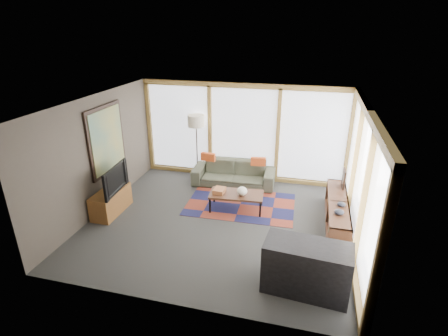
% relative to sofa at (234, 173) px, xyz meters
% --- Properties ---
extents(ground, '(5.50, 5.50, 0.00)m').
position_rel_sofa_xyz_m(ground, '(0.14, -1.95, -0.31)').
color(ground, '#292927').
rests_on(ground, ground).
extents(room_envelope, '(5.52, 5.02, 2.62)m').
position_rel_sofa_xyz_m(room_envelope, '(0.63, -1.39, 1.23)').
color(room_envelope, '#4A4237').
rests_on(room_envelope, ground).
extents(rug, '(2.56, 1.69, 0.01)m').
position_rel_sofa_xyz_m(rug, '(0.42, -1.07, -0.31)').
color(rug, maroon).
rests_on(rug, ground).
extents(sofa, '(2.18, 0.95, 0.62)m').
position_rel_sofa_xyz_m(sofa, '(0.00, 0.00, 0.00)').
color(sofa, '#3F4130').
rests_on(sofa, ground).
extents(pillow_left, '(0.39, 0.15, 0.21)m').
position_rel_sofa_xyz_m(pillow_left, '(-0.68, -0.05, 0.42)').
color(pillow_left, '#BB461A').
rests_on(pillow_left, sofa).
extents(pillow_right, '(0.39, 0.17, 0.21)m').
position_rel_sofa_xyz_m(pillow_right, '(0.65, -0.05, 0.42)').
color(pillow_right, '#BB461A').
rests_on(pillow_right, sofa).
extents(floor_lamp, '(0.44, 0.44, 1.77)m').
position_rel_sofa_xyz_m(floor_lamp, '(-1.08, 0.21, 0.57)').
color(floor_lamp, '#2F1F17').
rests_on(floor_lamp, ground).
extents(coffee_table, '(1.26, 0.71, 0.40)m').
position_rel_sofa_xyz_m(coffee_table, '(0.37, -1.32, -0.11)').
color(coffee_table, '#351912').
rests_on(coffee_table, ground).
extents(book_stack, '(0.26, 0.32, 0.10)m').
position_rel_sofa_xyz_m(book_stack, '(-0.02, -1.37, 0.14)').
color(book_stack, '#9A5830').
rests_on(book_stack, coffee_table).
extents(vase, '(0.25, 0.25, 0.20)m').
position_rel_sofa_xyz_m(vase, '(0.51, -1.37, 0.19)').
color(vase, silver).
rests_on(vase, coffee_table).
extents(bookshelf, '(0.41, 2.25, 0.56)m').
position_rel_sofa_xyz_m(bookshelf, '(2.57, -1.44, -0.03)').
color(bookshelf, '#351912').
rests_on(bookshelf, ground).
extents(bowl_a, '(0.19, 0.19, 0.09)m').
position_rel_sofa_xyz_m(bowl_a, '(2.55, -2.00, 0.30)').
color(bowl_a, black).
rests_on(bowl_a, bookshelf).
extents(bowl_b, '(0.20, 0.20, 0.09)m').
position_rel_sofa_xyz_m(bowl_b, '(2.61, -1.65, 0.29)').
color(bowl_b, black).
rests_on(bowl_b, bookshelf).
extents(shelf_picture, '(0.06, 0.32, 0.42)m').
position_rel_sofa_xyz_m(shelf_picture, '(2.68, -0.72, 0.46)').
color(shelf_picture, black).
rests_on(shelf_picture, bookshelf).
extents(tv_console, '(0.45, 1.08, 0.54)m').
position_rel_sofa_xyz_m(tv_console, '(-2.33, -2.15, -0.04)').
color(tv_console, brown).
rests_on(tv_console, ground).
extents(television, '(0.22, 1.06, 0.61)m').
position_rel_sofa_xyz_m(television, '(-2.24, -2.17, 0.53)').
color(television, black).
rests_on(television, tv_console).
extents(bar_counter, '(1.38, 0.74, 0.84)m').
position_rel_sofa_xyz_m(bar_counter, '(2.00, -3.61, 0.11)').
color(bar_counter, black).
rests_on(bar_counter, ground).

